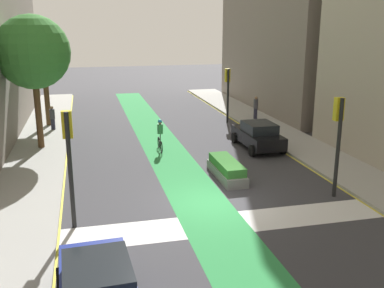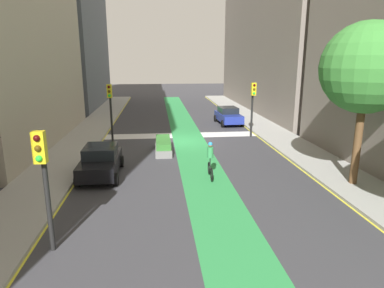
# 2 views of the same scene
# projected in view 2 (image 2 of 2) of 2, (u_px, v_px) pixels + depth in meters

# --- Properties ---
(ground_plane) EXTENTS (120.00, 120.00, 0.00)m
(ground_plane) POSITION_uv_depth(u_px,v_px,m) (183.00, 141.00, 24.99)
(ground_plane) COLOR #38383D
(bike_lane_paint) EXTENTS (2.40, 60.00, 0.01)m
(bike_lane_paint) POSITION_uv_depth(u_px,v_px,m) (189.00, 141.00, 25.03)
(bike_lane_paint) COLOR #2D8C47
(bike_lane_paint) RESTS_ON ground_plane
(crosswalk_band) EXTENTS (12.00, 1.80, 0.01)m
(crosswalk_band) POSITION_uv_depth(u_px,v_px,m) (181.00, 135.00, 26.91)
(crosswalk_band) COLOR silver
(crosswalk_band) RESTS_ON ground_plane
(sidewalk_left) EXTENTS (3.00, 60.00, 0.15)m
(sidewalk_left) POSITION_uv_depth(u_px,v_px,m) (280.00, 138.00, 25.73)
(sidewalk_left) COLOR #9E9E99
(sidewalk_left) RESTS_ON ground_plane
(curb_stripe_left) EXTENTS (0.16, 60.00, 0.01)m
(curb_stripe_left) POSITION_uv_depth(u_px,v_px,m) (261.00, 139.00, 25.59)
(curb_stripe_left) COLOR yellow
(curb_stripe_left) RESTS_ON ground_plane
(sidewalk_right) EXTENTS (3.00, 60.00, 0.15)m
(sidewalk_right) POSITION_uv_depth(u_px,v_px,m) (79.00, 143.00, 24.21)
(sidewalk_right) COLOR #9E9E99
(sidewalk_right) RESTS_ON ground_plane
(curb_stripe_right) EXTENTS (0.16, 60.00, 0.01)m
(curb_stripe_right) POSITION_uv_depth(u_px,v_px,m) (101.00, 143.00, 24.38)
(curb_stripe_right) COLOR yellow
(curb_stripe_right) RESTS_ON ground_plane
(buildings_left_row) EXTENTS (9.62, 59.75, 18.58)m
(buildings_left_row) POSITION_uv_depth(u_px,v_px,m) (353.00, 30.00, 26.25)
(buildings_left_row) COLOR slate
(buildings_left_row) RESTS_ON ground_plane
(traffic_signal_near_right) EXTENTS (0.35, 0.52, 4.19)m
(traffic_signal_near_right) POSITION_uv_depth(u_px,v_px,m) (110.00, 102.00, 24.17)
(traffic_signal_near_right) COLOR black
(traffic_signal_near_right) RESTS_ON ground_plane
(traffic_signal_near_left) EXTENTS (0.35, 0.52, 4.20)m
(traffic_signal_near_left) POSITION_uv_depth(u_px,v_px,m) (253.00, 99.00, 25.64)
(traffic_signal_near_left) COLOR black
(traffic_signal_near_left) RESTS_ON ground_plane
(traffic_signal_far_right) EXTENTS (0.35, 0.52, 3.92)m
(traffic_signal_far_right) POSITION_uv_depth(u_px,v_px,m) (43.00, 169.00, 9.97)
(traffic_signal_far_right) COLOR black
(traffic_signal_far_right) RESTS_ON ground_plane
(car_black_right_far) EXTENTS (2.04, 4.21, 1.57)m
(car_black_right_far) POSITION_uv_depth(u_px,v_px,m) (101.00, 161.00, 17.41)
(car_black_right_far) COLOR black
(car_black_right_far) RESTS_ON ground_plane
(car_blue_left_near) EXTENTS (2.18, 4.28, 1.57)m
(car_blue_left_near) POSITION_uv_depth(u_px,v_px,m) (228.00, 115.00, 31.44)
(car_blue_left_near) COLOR navy
(car_blue_left_near) RESTS_ON ground_plane
(cyclist_in_lane) EXTENTS (0.32, 1.73, 1.86)m
(cyclist_in_lane) POSITION_uv_depth(u_px,v_px,m) (210.00, 159.00, 17.15)
(cyclist_in_lane) COLOR black
(cyclist_in_lane) RESTS_ON ground_plane
(street_tree_near) EXTENTS (4.06, 4.06, 7.43)m
(street_tree_near) POSITION_uv_depth(u_px,v_px,m) (367.00, 68.00, 14.85)
(street_tree_near) COLOR brown
(street_tree_near) RESTS_ON sidewalk_left
(median_planter) EXTENTS (1.03, 3.33, 0.85)m
(median_planter) POSITION_uv_depth(u_px,v_px,m) (163.00, 146.00, 22.07)
(median_planter) COLOR slate
(median_planter) RESTS_ON ground_plane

